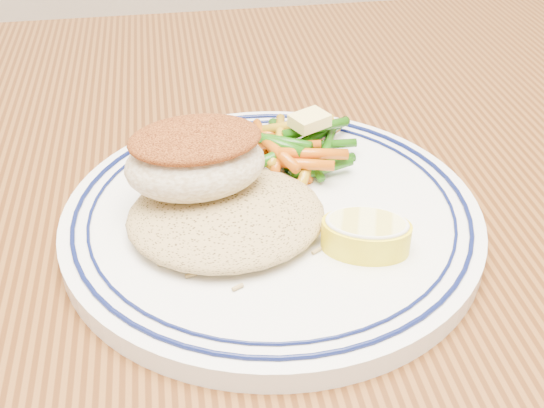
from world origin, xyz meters
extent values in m
cube|color=#47250E|center=(0.00, 0.00, 0.73)|extent=(1.50, 0.90, 0.04)
cylinder|color=white|center=(0.02, 0.03, 0.76)|extent=(0.27, 0.27, 0.01)
torus|color=#0A113F|center=(0.02, 0.03, 0.77)|extent=(0.26, 0.26, 0.00)
torus|color=#0A113F|center=(0.02, 0.03, 0.77)|extent=(0.24, 0.24, 0.00)
ellipsoid|color=#A08550|center=(-0.01, 0.02, 0.78)|extent=(0.12, 0.11, 0.02)
ellipsoid|color=beige|center=(-0.03, 0.04, 0.80)|extent=(0.09, 0.07, 0.04)
ellipsoid|color=brown|center=(-0.03, 0.04, 0.82)|extent=(0.09, 0.06, 0.02)
cylinder|color=#B74F09|center=(0.05, 0.09, 0.77)|extent=(0.02, 0.06, 0.01)
cylinder|color=#18510A|center=(0.06, 0.07, 0.77)|extent=(0.05, 0.03, 0.01)
cylinder|color=#B74F09|center=(0.05, 0.06, 0.77)|extent=(0.03, 0.05, 0.01)
cylinder|color=#B74F09|center=(0.02, 0.10, 0.77)|extent=(0.03, 0.05, 0.01)
cylinder|color=#18510A|center=(0.05, 0.06, 0.77)|extent=(0.05, 0.02, 0.01)
cylinder|color=#18510A|center=(0.03, 0.10, 0.77)|extent=(0.06, 0.02, 0.01)
cylinder|color=#AC8112|center=(0.05, 0.07, 0.77)|extent=(0.03, 0.05, 0.01)
cylinder|color=#18510A|center=(0.05, 0.08, 0.77)|extent=(0.01, 0.05, 0.01)
cylinder|color=#18510A|center=(0.04, 0.10, 0.78)|extent=(0.01, 0.06, 0.01)
cylinder|color=#18510A|center=(0.06, 0.09, 0.78)|extent=(0.06, 0.01, 0.01)
cylinder|color=#B74F09|center=(0.06, 0.10, 0.78)|extent=(0.04, 0.04, 0.01)
cylinder|color=#B74F09|center=(0.03, 0.10, 0.78)|extent=(0.01, 0.06, 0.01)
cylinder|color=#18510A|center=(0.07, 0.09, 0.78)|extent=(0.02, 0.05, 0.01)
cylinder|color=#18510A|center=(0.07, 0.10, 0.78)|extent=(0.05, 0.05, 0.01)
cylinder|color=#B74F09|center=(0.04, 0.11, 0.78)|extent=(0.04, 0.03, 0.01)
cylinder|color=#B74F09|center=(0.04, 0.06, 0.78)|extent=(0.05, 0.03, 0.01)
cylinder|color=#18510A|center=(0.03, 0.07, 0.78)|extent=(0.05, 0.04, 0.01)
cylinder|color=#B74F09|center=(0.03, 0.08, 0.78)|extent=(0.02, 0.05, 0.01)
cylinder|color=#B74F09|center=(0.03, 0.08, 0.78)|extent=(0.05, 0.02, 0.01)
cylinder|color=#AC8112|center=(0.03, 0.08, 0.78)|extent=(0.02, 0.05, 0.01)
cylinder|color=#AC8112|center=(0.03, 0.10, 0.78)|extent=(0.01, 0.05, 0.01)
cylinder|color=#B74F09|center=(0.05, 0.06, 0.79)|extent=(0.05, 0.01, 0.01)
cylinder|color=#18510A|center=(0.03, 0.09, 0.78)|extent=(0.05, 0.05, 0.02)
cylinder|color=#AC8112|center=(0.05, 0.10, 0.79)|extent=(0.05, 0.01, 0.01)
cylinder|color=#18510A|center=(0.06, 0.10, 0.79)|extent=(0.05, 0.02, 0.01)
cylinder|color=#B74F09|center=(0.03, 0.07, 0.79)|extent=(0.02, 0.04, 0.01)
cylinder|color=#18510A|center=(0.03, 0.08, 0.79)|extent=(0.04, 0.04, 0.01)
cube|color=#FAE67A|center=(0.05, 0.09, 0.80)|extent=(0.03, 0.03, 0.01)
torus|color=white|center=(0.07, -0.02, 0.78)|extent=(0.06, 0.06, 0.00)
camera|label=1|loc=(-0.04, -0.32, 1.03)|focal=45.00mm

